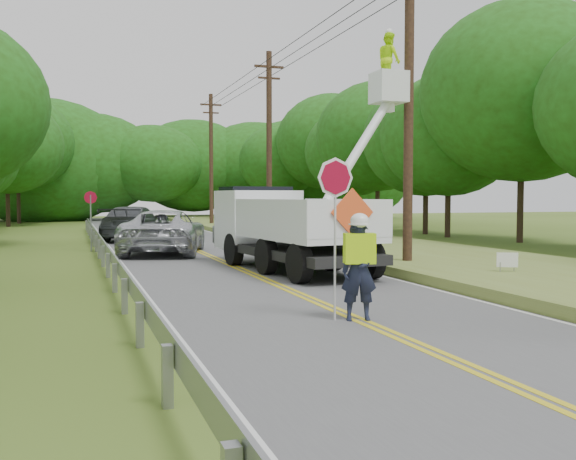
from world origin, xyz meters
name	(u,v)px	position (x,y,z in m)	size (l,w,h in m)	color
ground	(407,342)	(0.00, 0.00, 0.00)	(140.00, 140.00, 0.00)	#425819
road	(218,260)	(0.00, 14.00, 0.01)	(7.20, 96.00, 0.03)	#555557
guardrail	(103,246)	(-4.02, 14.91, 0.55)	(0.18, 48.00, 0.77)	gray
utility_poles	(316,128)	(5.00, 17.02, 5.27)	(1.60, 43.30, 10.00)	black
tall_grass_verge	(392,251)	(7.10, 14.00, 0.15)	(7.00, 96.00, 0.30)	olive
treeline_right	(425,131)	(15.78, 26.27, 6.37)	(11.99, 54.91, 12.03)	#332319
treeline_horizon	(152,164)	(2.63, 56.08, 5.50)	(57.20, 14.69, 12.27)	#214611
flagger	(359,263)	(-0.03, 1.81, 1.10)	(1.18, 0.60, 3.03)	#191E33
bucket_truck	(284,217)	(1.51, 10.84, 1.64)	(5.02, 7.86, 7.34)	black
suv_silver	(164,232)	(-1.51, 17.25, 0.90)	(2.92, 6.33, 1.76)	silver
suv_darkgrey	(133,223)	(-1.97, 25.75, 0.91)	(2.49, 6.14, 1.78)	#3D4045
stop_sign_permanent	(91,211)	(-4.30, 19.24, 1.70)	(0.54, 0.06, 2.55)	gray
yard_sign	(507,261)	(6.06, 5.45, 0.59)	(0.52, 0.26, 0.81)	white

